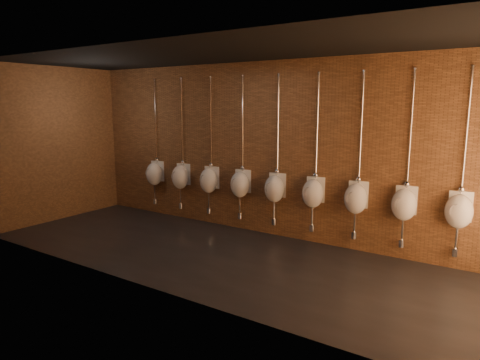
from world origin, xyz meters
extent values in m
plane|color=black|center=(0.00, 0.00, 0.00)|extent=(8.50, 8.50, 0.00)
cube|color=black|center=(0.00, 0.00, 3.20)|extent=(8.50, 3.00, 0.04)
cube|color=brown|center=(0.00, 1.50, 1.60)|extent=(8.50, 0.04, 3.20)
cube|color=brown|center=(0.00, -1.50, 1.60)|extent=(8.50, 0.04, 3.20)
cube|color=brown|center=(-4.25, 0.00, 1.60)|extent=(0.04, 3.00, 3.20)
ellipsoid|color=white|center=(-2.81, 1.35, 0.91)|extent=(0.44, 0.40, 0.50)
cube|color=white|center=(-2.81, 1.48, 0.96)|extent=(0.32, 0.10, 0.45)
cylinder|color=#9C9C9C|center=(-2.81, 1.23, 0.94)|extent=(0.22, 0.06, 0.22)
cylinder|color=silver|center=(-2.81, 1.46, 2.06)|extent=(0.03, 0.03, 1.79)
sphere|color=silver|center=(-2.81, 1.45, 1.22)|extent=(0.09, 0.09, 0.09)
cylinder|color=silver|center=(-2.81, 1.46, 2.95)|extent=(0.06, 0.06, 0.01)
cylinder|color=silver|center=(-2.81, 1.35, 0.54)|extent=(0.04, 0.04, 0.36)
cylinder|color=silver|center=(-2.81, 1.35, 0.30)|extent=(0.09, 0.09, 0.12)
cylinder|color=silver|center=(-2.81, 1.44, 0.30)|extent=(0.04, 0.17, 0.04)
ellipsoid|color=white|center=(-2.06, 1.35, 0.91)|extent=(0.44, 0.40, 0.50)
cube|color=white|center=(-2.06, 1.48, 0.96)|extent=(0.32, 0.10, 0.45)
cylinder|color=#9C9C9C|center=(-2.06, 1.23, 0.94)|extent=(0.22, 0.06, 0.22)
cylinder|color=silver|center=(-2.06, 1.46, 2.06)|extent=(0.03, 0.03, 1.79)
sphere|color=silver|center=(-2.06, 1.45, 1.22)|extent=(0.09, 0.09, 0.09)
cylinder|color=silver|center=(-2.06, 1.46, 2.95)|extent=(0.06, 0.06, 0.01)
cylinder|color=silver|center=(-2.06, 1.35, 0.54)|extent=(0.04, 0.04, 0.36)
cylinder|color=silver|center=(-2.06, 1.35, 0.30)|extent=(0.09, 0.09, 0.12)
cylinder|color=silver|center=(-2.06, 1.44, 0.30)|extent=(0.04, 0.17, 0.04)
ellipsoid|color=white|center=(-1.30, 1.35, 0.91)|extent=(0.44, 0.40, 0.50)
cube|color=white|center=(-1.30, 1.48, 0.96)|extent=(0.32, 0.10, 0.45)
cylinder|color=#9C9C9C|center=(-1.30, 1.23, 0.94)|extent=(0.22, 0.06, 0.22)
cylinder|color=silver|center=(-1.30, 1.46, 2.06)|extent=(0.03, 0.03, 1.79)
sphere|color=silver|center=(-1.30, 1.45, 1.22)|extent=(0.09, 0.09, 0.09)
cylinder|color=silver|center=(-1.30, 1.46, 2.95)|extent=(0.06, 0.06, 0.01)
cylinder|color=silver|center=(-1.30, 1.35, 0.54)|extent=(0.04, 0.04, 0.36)
cylinder|color=silver|center=(-1.30, 1.35, 0.30)|extent=(0.09, 0.09, 0.12)
cylinder|color=silver|center=(-1.30, 1.44, 0.30)|extent=(0.04, 0.17, 0.04)
ellipsoid|color=white|center=(-0.55, 1.35, 0.91)|extent=(0.44, 0.40, 0.50)
cube|color=white|center=(-0.55, 1.48, 0.96)|extent=(0.32, 0.10, 0.45)
cylinder|color=#9C9C9C|center=(-0.55, 1.23, 0.94)|extent=(0.22, 0.06, 0.22)
cylinder|color=silver|center=(-0.55, 1.46, 2.06)|extent=(0.03, 0.03, 1.79)
sphere|color=silver|center=(-0.55, 1.45, 1.22)|extent=(0.09, 0.09, 0.09)
cylinder|color=silver|center=(-0.55, 1.46, 2.95)|extent=(0.06, 0.06, 0.01)
cylinder|color=silver|center=(-0.55, 1.35, 0.54)|extent=(0.04, 0.04, 0.36)
cylinder|color=silver|center=(-0.55, 1.35, 0.30)|extent=(0.09, 0.09, 0.12)
cylinder|color=silver|center=(-0.55, 1.44, 0.30)|extent=(0.04, 0.17, 0.04)
ellipsoid|color=white|center=(0.21, 1.35, 0.91)|extent=(0.44, 0.40, 0.50)
cube|color=white|center=(0.21, 1.48, 0.96)|extent=(0.32, 0.10, 0.45)
cylinder|color=#9C9C9C|center=(0.21, 1.23, 0.94)|extent=(0.22, 0.06, 0.22)
cylinder|color=silver|center=(0.21, 1.46, 2.06)|extent=(0.03, 0.03, 1.79)
sphere|color=silver|center=(0.21, 1.45, 1.22)|extent=(0.09, 0.09, 0.09)
cylinder|color=silver|center=(0.21, 1.46, 2.95)|extent=(0.06, 0.06, 0.01)
cylinder|color=silver|center=(0.21, 1.35, 0.54)|extent=(0.04, 0.04, 0.36)
cylinder|color=silver|center=(0.21, 1.35, 0.30)|extent=(0.09, 0.09, 0.12)
cylinder|color=silver|center=(0.21, 1.44, 0.30)|extent=(0.04, 0.17, 0.04)
ellipsoid|color=white|center=(0.96, 1.35, 0.91)|extent=(0.44, 0.40, 0.50)
cube|color=white|center=(0.96, 1.48, 0.96)|extent=(0.32, 0.10, 0.45)
cylinder|color=#9C9C9C|center=(0.96, 1.23, 0.94)|extent=(0.22, 0.06, 0.22)
cylinder|color=silver|center=(0.96, 1.46, 2.06)|extent=(0.03, 0.03, 1.79)
sphere|color=silver|center=(0.96, 1.45, 1.22)|extent=(0.09, 0.09, 0.09)
cylinder|color=silver|center=(0.96, 1.46, 2.95)|extent=(0.06, 0.06, 0.01)
cylinder|color=silver|center=(0.96, 1.35, 0.54)|extent=(0.04, 0.04, 0.36)
cylinder|color=silver|center=(0.96, 1.35, 0.30)|extent=(0.09, 0.09, 0.12)
cylinder|color=silver|center=(0.96, 1.44, 0.30)|extent=(0.04, 0.17, 0.04)
ellipsoid|color=white|center=(1.71, 1.35, 0.91)|extent=(0.44, 0.40, 0.50)
cube|color=white|center=(1.71, 1.48, 0.96)|extent=(0.32, 0.10, 0.45)
cylinder|color=#9C9C9C|center=(1.71, 1.23, 0.94)|extent=(0.22, 0.06, 0.22)
cylinder|color=silver|center=(1.71, 1.46, 2.06)|extent=(0.03, 0.03, 1.79)
sphere|color=silver|center=(1.71, 1.45, 1.22)|extent=(0.09, 0.09, 0.09)
cylinder|color=silver|center=(1.71, 1.46, 2.95)|extent=(0.06, 0.06, 0.01)
cylinder|color=silver|center=(1.71, 1.35, 0.54)|extent=(0.04, 0.04, 0.36)
cylinder|color=silver|center=(1.71, 1.35, 0.30)|extent=(0.09, 0.09, 0.12)
cylinder|color=silver|center=(1.71, 1.44, 0.30)|extent=(0.04, 0.17, 0.04)
ellipsoid|color=white|center=(2.47, 1.35, 0.91)|extent=(0.44, 0.40, 0.50)
cube|color=white|center=(2.47, 1.48, 0.96)|extent=(0.32, 0.10, 0.45)
cylinder|color=#9C9C9C|center=(2.47, 1.23, 0.94)|extent=(0.22, 0.06, 0.22)
cylinder|color=silver|center=(2.47, 1.46, 2.06)|extent=(0.03, 0.03, 1.79)
sphere|color=silver|center=(2.47, 1.45, 1.22)|extent=(0.09, 0.09, 0.09)
cylinder|color=silver|center=(2.47, 1.46, 2.95)|extent=(0.06, 0.06, 0.01)
cylinder|color=silver|center=(2.47, 1.35, 0.54)|extent=(0.04, 0.04, 0.36)
cylinder|color=silver|center=(2.47, 1.35, 0.30)|extent=(0.09, 0.09, 0.12)
cylinder|color=silver|center=(2.47, 1.44, 0.30)|extent=(0.04, 0.17, 0.04)
ellipsoid|color=white|center=(3.22, 1.35, 0.91)|extent=(0.44, 0.40, 0.50)
cube|color=white|center=(3.22, 1.48, 0.96)|extent=(0.32, 0.10, 0.45)
cylinder|color=#9C9C9C|center=(3.22, 1.23, 0.94)|extent=(0.22, 0.06, 0.22)
cylinder|color=silver|center=(3.22, 1.46, 2.06)|extent=(0.03, 0.03, 1.79)
sphere|color=silver|center=(3.22, 1.45, 1.22)|extent=(0.09, 0.09, 0.09)
cylinder|color=silver|center=(3.22, 1.46, 2.95)|extent=(0.06, 0.06, 0.01)
cylinder|color=silver|center=(3.22, 1.35, 0.54)|extent=(0.04, 0.04, 0.36)
cylinder|color=silver|center=(3.22, 1.35, 0.30)|extent=(0.09, 0.09, 0.12)
cylinder|color=silver|center=(3.22, 1.44, 0.30)|extent=(0.04, 0.17, 0.04)
camera|label=1|loc=(3.88, -5.34, 2.44)|focal=32.00mm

